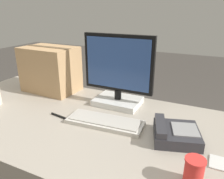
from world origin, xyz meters
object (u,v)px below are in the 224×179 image
keyboard (105,122)px  sticky_note_pad (221,164)px  monitor (118,76)px  cardboard_box (50,69)px  desk_phone (175,133)px  paper_cup_right (194,171)px  pen_marker (59,116)px

keyboard → sticky_note_pad: bearing=-13.0°
monitor → cardboard_box: 0.56m
desk_phone → paper_cup_right: size_ratio=2.50×
monitor → paper_cup_right: 0.75m
desk_phone → paper_cup_right: bearing=-83.9°
keyboard → pen_marker: bearing=-175.6°
pen_marker → paper_cup_right: bearing=-6.1°
paper_cup_right → pen_marker: paper_cup_right is taller
monitor → desk_phone: size_ratio=1.73×
paper_cup_right → sticky_note_pad: 0.19m
desk_phone → cardboard_box: (-0.97, 0.28, 0.13)m
pen_marker → sticky_note_pad: (0.85, -0.05, -0.00)m
cardboard_box → pen_marker: cardboard_box is taller
keyboard → paper_cup_right: (0.48, -0.25, 0.04)m
pen_marker → keyboard: bearing=17.6°
keyboard → desk_phone: size_ratio=1.63×
keyboard → sticky_note_pad: 0.58m
sticky_note_pad → monitor: bearing=149.7°
monitor → sticky_note_pad: size_ratio=5.00×
desk_phone → sticky_note_pad: desk_phone is taller
desk_phone → cardboard_box: bearing=147.1°
monitor → paper_cup_right: (0.52, -0.52, -0.14)m
desk_phone → pen_marker: bearing=168.1°
monitor → cardboard_box: (-0.56, 0.02, -0.03)m
paper_cup_right → sticky_note_pad: paper_cup_right is taller
paper_cup_right → pen_marker: size_ratio=0.85×
desk_phone → pen_marker: (-0.64, -0.06, -0.03)m
paper_cup_right → cardboard_box: 1.21m
monitor → sticky_note_pad: monitor is taller
keyboard → paper_cup_right: paper_cup_right is taller
cardboard_box → sticky_note_pad: 1.25m
cardboard_box → monitor: bearing=-2.5°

